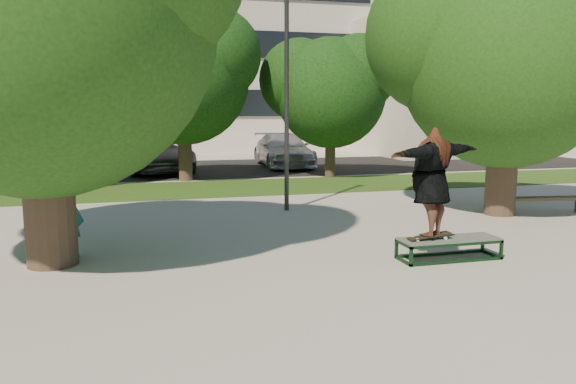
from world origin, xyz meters
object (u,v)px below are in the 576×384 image
object	(u,v)px
tree_right	(503,48)
car_grey	(155,154)
bench	(543,200)
lamppost	(287,88)
bystander	(64,204)
car_dark	(105,156)
grind_box	(449,248)
car_silver_b	(283,150)

from	to	relation	value
tree_right	car_grey	distance (m)	14.90
tree_right	bench	bearing A→B (deg)	-11.19
lamppost	bystander	bearing A→B (deg)	-144.69
tree_right	car_dark	distance (m)	16.65
grind_box	bench	xyz separation A→B (m)	(4.64, 3.27, 0.16)
tree_right	car_silver_b	distance (m)	13.55
grind_box	bench	world-z (taller)	bench
bystander	bench	world-z (taller)	bystander
car_dark	car_grey	size ratio (longest dim) A/B	0.70
bench	car_grey	xyz separation A→B (m)	(-9.14, 12.42, 0.42)
lamppost	car_silver_b	distance (m)	11.66
car_grey	bench	bearing A→B (deg)	-62.76
tree_right	bench	world-z (taller)	tree_right
bench	tree_right	bearing A→B (deg)	176.80
lamppost	car_silver_b	xyz separation A→B (m)	(2.82, 11.05, -2.39)
car_grey	car_silver_b	distance (m)	5.88
car_dark	car_silver_b	bearing A→B (deg)	11.85
lamppost	car_grey	bearing A→B (deg)	106.29
tree_right	lamppost	distance (m)	5.36
grind_box	car_silver_b	bearing A→B (deg)	85.41
bystander	car_silver_b	distance (m)	16.59
car_silver_b	bystander	bearing A→B (deg)	-116.48
lamppost	grind_box	xyz separation A→B (m)	(1.50, -5.43, -2.96)
lamppost	car_dark	size ratio (longest dim) A/B	1.58
car_dark	bystander	bearing A→B (deg)	-78.68
lamppost	bystander	xyz separation A→B (m)	(-5.03, -3.56, -2.19)
grind_box	lamppost	bearing A→B (deg)	105.44
grind_box	bystander	distance (m)	6.84
lamppost	car_dark	world-z (taller)	lamppost
grind_box	car_grey	distance (m)	16.34
bystander	car_silver_b	size ratio (longest dim) A/B	0.37
tree_right	bystander	xyz separation A→B (m)	(-9.95, -1.65, -3.13)
bystander	grind_box	bearing A→B (deg)	-37.35
grind_box	bystander	bearing A→B (deg)	164.03
car_dark	car_grey	xyz separation A→B (m)	(2.04, -0.71, 0.13)
lamppost	grind_box	bearing A→B (deg)	-74.56
grind_box	car_grey	xyz separation A→B (m)	(-4.50, 15.70, 0.58)
car_dark	car_silver_b	size ratio (longest dim) A/B	0.74
tree_right	grind_box	distance (m)	6.27
lamppost	car_grey	size ratio (longest dim) A/B	1.11
tree_right	lamppost	world-z (taller)	tree_right
tree_right	car_grey	xyz separation A→B (m)	(-7.92, 12.18, -3.33)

